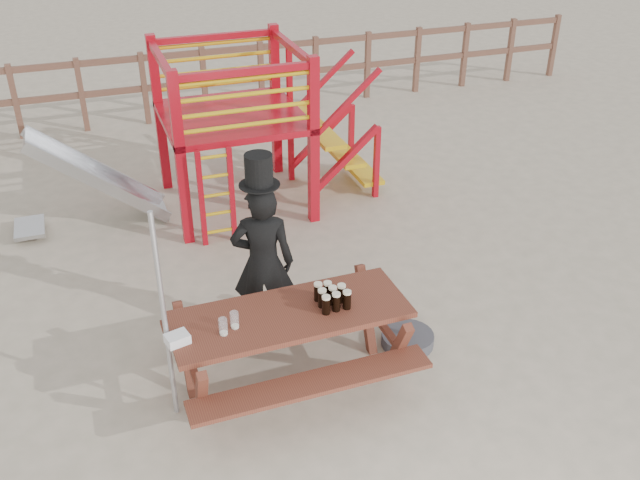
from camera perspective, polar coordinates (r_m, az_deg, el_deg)
The scene contains 10 objects.
ground at distance 6.62m, azimuth -0.68°, elevation -10.68°, with size 60.00×60.00×0.00m, color #B9A890.
back_fence at distance 12.39m, azimuth -11.61°, elevation 12.62°, with size 15.09×0.09×1.20m.
playground_fort at distance 9.11m, azimuth -7.44°, elevation 8.91°, with size 4.71×1.84×2.10m.
picnic_table at distance 6.21m, azimuth -2.38°, elevation -7.96°, with size 2.04×1.42×0.78m.
man_with_hat at distance 6.63m, azimuth -4.59°, elevation -1.55°, with size 0.68×0.54×1.91m.
metal_pole at distance 5.77m, azimuth -12.33°, elevation -6.26°, with size 0.04×0.04×1.93m, color #B2B2B7.
parasol_base at distance 6.97m, azimuth 7.01°, elevation -7.87°, with size 0.51×0.51×0.21m.
paper_bag at distance 5.79m, azimuth -11.34°, elevation -7.76°, with size 0.18×0.14×0.08m, color white.
stout_pints at distance 6.07m, azimuth 0.92°, elevation -4.56°, with size 0.27×0.28×0.17m.
empty_glasses at distance 5.83m, azimuth -7.30°, elevation -6.67°, with size 0.18×0.13×0.15m.
Camera 1 is at (-1.62, -4.75, 4.31)m, focal length 40.00 mm.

